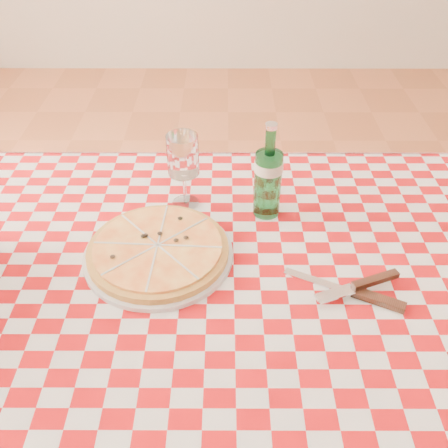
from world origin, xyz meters
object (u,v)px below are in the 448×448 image
object	(u,v)px
pizza_plate	(158,249)
water_bottle	(268,171)
wine_glass	(184,171)
dining_table	(233,298)

from	to	relation	value
pizza_plate	water_bottle	xyz separation A→B (m)	(0.23, 0.15, 0.09)
wine_glass	dining_table	bearing A→B (deg)	-62.17
dining_table	wine_glass	bearing A→B (deg)	117.83
wine_glass	water_bottle	bearing A→B (deg)	-9.76
dining_table	water_bottle	xyz separation A→B (m)	(0.08, 0.18, 0.21)
dining_table	water_bottle	bearing A→B (deg)	66.70
pizza_plate	water_bottle	distance (m)	0.30
dining_table	water_bottle	size ratio (longest dim) A/B	5.25
dining_table	wine_glass	distance (m)	0.31
wine_glass	pizza_plate	bearing A→B (deg)	-103.44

